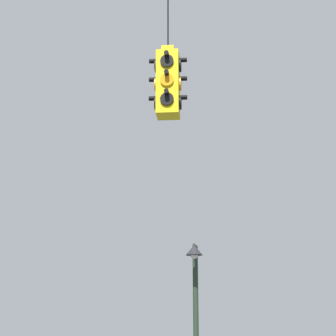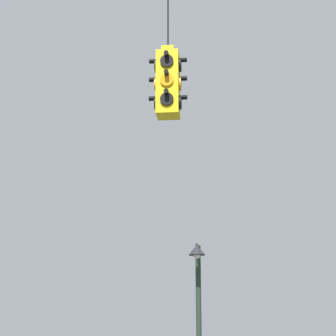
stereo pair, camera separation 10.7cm
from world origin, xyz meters
name	(u,v)px [view 1 (the left image)]	position (x,y,z in m)	size (l,w,h in m)	color
traffic_light_over_intersection	(168,83)	(-1.94, 0.06, 6.20)	(0.58, 0.58, 2.16)	yellow
street_lamp	(195,315)	(-1.83, 5.35, 3.05)	(0.37, 0.65, 4.59)	#233323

